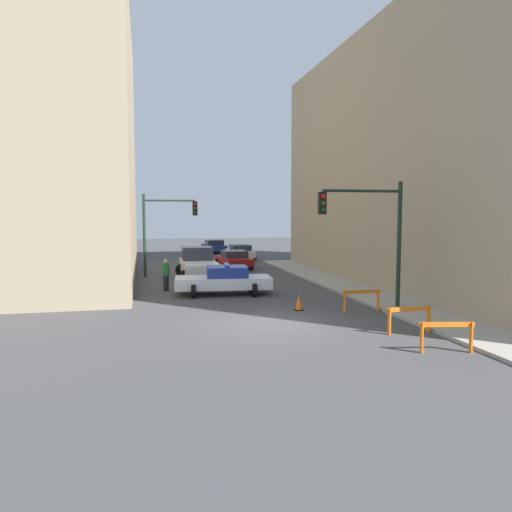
{
  "coord_description": "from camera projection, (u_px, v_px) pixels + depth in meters",
  "views": [
    {
      "loc": [
        -4.49,
        -17.37,
        4.06
      ],
      "look_at": [
        1.22,
        7.75,
        1.79
      ],
      "focal_mm": 35.0,
      "sensor_mm": 36.0,
      "label": 1
    }
  ],
  "objects": [
    {
      "name": "police_car",
      "position": [
        224.0,
        280.0,
        24.62
      ],
      "size": [
        4.86,
        2.66,
        1.52
      ],
      "rotation": [
        0.0,
        0.0,
        1.47
      ],
      "color": "white",
      "rests_on": "ground_plane"
    },
    {
      "name": "barrier_back",
      "position": [
        362.0,
        297.0,
        20.32
      ],
      "size": [
        1.6,
        0.21,
        0.9
      ],
      "rotation": [
        0.0,
        0.0,
        -0.04
      ],
      "color": "orange",
      "rests_on": "ground_plane"
    },
    {
      "name": "pedestrian_crossing",
      "position": [
        166.0,
        274.0,
        25.68
      ],
      "size": [
        0.44,
        0.44,
        1.66
      ],
      "rotation": [
        0.0,
        0.0,
        2.88
      ],
      "color": "black",
      "rests_on": "ground_plane"
    },
    {
      "name": "barrier_mid",
      "position": [
        409.0,
        315.0,
        16.68
      ],
      "size": [
        1.6,
        0.18,
        0.9
      ],
      "rotation": [
        0.0,
        0.0,
        -0.02
      ],
      "color": "orange",
      "rests_on": "ground_plane"
    },
    {
      "name": "parked_car_far",
      "position": [
        214.0,
        246.0,
        49.79
      ],
      "size": [
        2.49,
        4.42,
        1.31
      ],
      "rotation": [
        0.0,
        0.0,
        0.08
      ],
      "color": "navy",
      "rests_on": "ground_plane"
    },
    {
      "name": "building_corner_left",
      "position": [
        6.0,
        142.0,
        28.47
      ],
      "size": [
        14.0,
        20.0,
        16.07
      ],
      "color": "tan",
      "rests_on": "ground_plane"
    },
    {
      "name": "barrier_front",
      "position": [
        447.0,
        332.0,
        14.39
      ],
      "size": [
        1.58,
        0.46,
        0.9
      ],
      "rotation": [
        0.0,
        0.0,
        -0.2
      ],
      "color": "orange",
      "rests_on": "ground_plane"
    },
    {
      "name": "traffic_light_far",
      "position": [
        162.0,
        223.0,
        31.52
      ],
      "size": [
        3.44,
        0.35,
        5.2
      ],
      "color": "black",
      "rests_on": "ground_plane"
    },
    {
      "name": "traffic_cone",
      "position": [
        299.0,
        303.0,
        20.69
      ],
      "size": [
        0.36,
        0.36,
        0.66
      ],
      "color": "black",
      "rests_on": "ground_plane"
    },
    {
      "name": "white_truck",
      "position": [
        198.0,
        264.0,
        30.42
      ],
      "size": [
        2.65,
        5.4,
        1.9
      ],
      "rotation": [
        0.0,
        0.0,
        0.0
      ],
      "color": "silver",
      "rests_on": "ground_plane"
    },
    {
      "name": "building_right",
      "position": [
        464.0,
        159.0,
        28.33
      ],
      "size": [
        12.0,
        28.0,
        14.16
      ],
      "color": "tan",
      "rests_on": "ground_plane"
    },
    {
      "name": "sidewalk_right",
      "position": [
        423.0,
        314.0,
        19.58
      ],
      "size": [
        2.4,
        44.0,
        0.12
      ],
      "color": "#9E998E",
      "rests_on": "ground_plane"
    },
    {
      "name": "parked_car_mid",
      "position": [
        240.0,
        252.0,
        42.53
      ],
      "size": [
        2.32,
        4.33,
        1.31
      ],
      "rotation": [
        0.0,
        0.0,
        0.02
      ],
      "color": "silver",
      "rests_on": "ground_plane"
    },
    {
      "name": "parked_car_near",
      "position": [
        234.0,
        259.0,
        36.02
      ],
      "size": [
        2.52,
        4.44,
        1.31
      ],
      "rotation": [
        0.0,
        0.0,
        0.09
      ],
      "color": "maroon",
      "rests_on": "ground_plane"
    },
    {
      "name": "ground_plane",
      "position": [
        270.0,
        324.0,
        18.22
      ],
      "size": [
        120.0,
        120.0,
        0.0
      ],
      "primitive_type": "plane",
      "color": "#424244"
    },
    {
      "name": "traffic_light_near",
      "position": [
        374.0,
        225.0,
        20.38
      ],
      "size": [
        3.64,
        0.35,
        5.2
      ],
      "color": "black",
      "rests_on": "sidewalk_right"
    }
  ]
}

